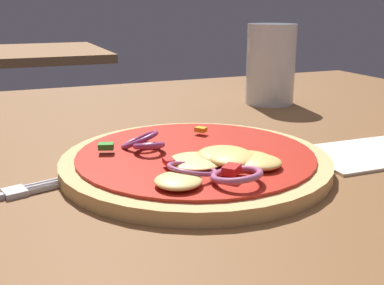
% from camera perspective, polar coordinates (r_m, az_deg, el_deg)
% --- Properties ---
extents(dining_table, '(1.19, 1.06, 0.03)m').
position_cam_1_polar(dining_table, '(0.46, 0.69, -5.03)').
color(dining_table, brown).
rests_on(dining_table, ground).
extents(pizza, '(0.26, 0.26, 0.03)m').
position_cam_1_polar(pizza, '(0.45, 1.17, -2.14)').
color(pizza, tan).
rests_on(pizza, dining_table).
extents(beer_glass, '(0.08, 0.08, 0.13)m').
position_cam_1_polar(beer_glass, '(0.76, 9.59, 9.00)').
color(beer_glass, silver).
rests_on(beer_glass, dining_table).
extents(napkin, '(0.16, 0.09, 0.00)m').
position_cam_1_polar(napkin, '(0.54, 21.69, -1.14)').
color(napkin, silver).
rests_on(napkin, dining_table).
extents(background_table, '(0.62, 0.56, 0.03)m').
position_cam_1_polar(background_table, '(1.78, -21.17, 10.03)').
color(background_table, brown).
rests_on(background_table, ground).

